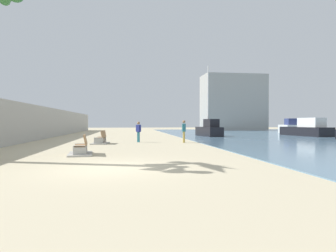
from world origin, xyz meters
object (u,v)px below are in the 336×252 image
object	(u,v)px
person_standing	(184,130)
boat_far_right	(209,129)
bench_far	(101,141)
bench_near	(81,150)
boat_outer	(290,128)
person_walking	(138,130)
boat_distant	(307,129)

from	to	relation	value
person_standing	boat_far_right	xyz separation A→B (m)	(4.70, 9.53, -0.23)
person_standing	bench_far	bearing A→B (deg)	-178.01
boat_far_right	bench_near	bearing A→B (deg)	-123.29
bench_far	boat_outer	bearing A→B (deg)	34.19
person_walking	boat_outer	bearing A→B (deg)	35.35
bench_far	person_walking	world-z (taller)	person_walking
boat_outer	boat_far_right	distance (m)	15.42
bench_near	person_walking	bearing A→B (deg)	70.25
bench_near	boat_distant	size ratio (longest dim) A/B	0.33
bench_far	boat_outer	size ratio (longest dim) A/B	0.41
bench_near	person_standing	world-z (taller)	person_standing
person_standing	boat_far_right	world-z (taller)	boat_far_right
bench_far	boat_far_right	distance (m)	14.67
bench_near	person_walking	world-z (taller)	person_walking
person_walking	boat_far_right	size ratio (longest dim) A/B	0.21
person_standing	boat_far_right	bearing A→B (deg)	63.75
bench_near	person_standing	distance (m)	10.05
bench_near	boat_distant	xyz separation A→B (m)	(22.34, 16.26, 0.55)
person_walking	boat_distant	world-z (taller)	boat_distant
boat_distant	bench_far	bearing A→B (deg)	-158.04
person_standing	boat_far_right	distance (m)	10.63
person_standing	boat_distant	xyz separation A→B (m)	(15.80, 8.67, -0.23)
boat_outer	bench_near	bearing A→B (deg)	-135.97
bench_near	boat_far_right	xyz separation A→B (m)	(11.24, 17.12, 0.55)
bench_far	boat_distant	world-z (taller)	boat_distant
person_walking	boat_distant	xyz separation A→B (m)	(19.25, 7.64, -0.16)
boat_far_right	boat_distant	world-z (taller)	boat_far_right
person_standing	boat_distant	bearing A→B (deg)	28.76
boat_far_right	boat_distant	bearing A→B (deg)	-4.42
boat_distant	boat_far_right	bearing A→B (deg)	175.58
bench_far	bench_near	bearing A→B (deg)	-92.23
boat_outer	bench_far	bearing A→B (deg)	-145.81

